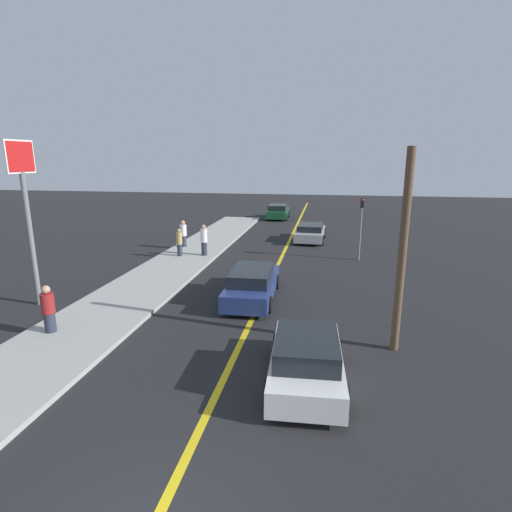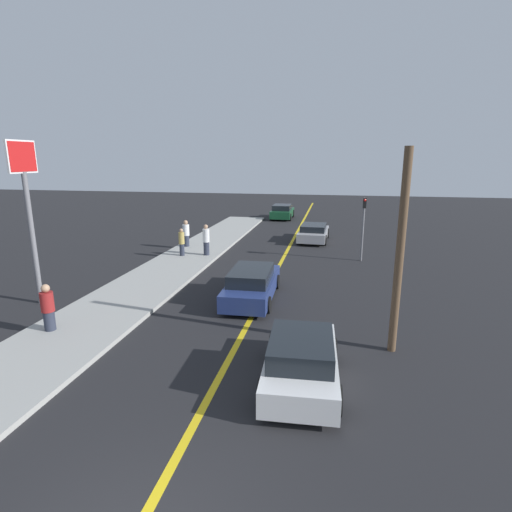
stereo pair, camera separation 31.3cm
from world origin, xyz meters
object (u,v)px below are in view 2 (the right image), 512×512
(pedestrian_far_standing, at_px, (206,240))
(traffic_light, at_px, (363,222))
(car_parked_left_lot, at_px, (282,212))
(roadside_sign, at_px, (26,191))
(car_ahead_center, at_px, (252,284))
(car_far_distant, at_px, (313,233))
(pedestrian_mid_group, at_px, (182,242))
(car_near_right_lane, at_px, (301,360))
(pedestrian_near_curb, at_px, (48,308))
(utility_pole, at_px, (400,254))
(pedestrian_by_sign, at_px, (186,233))

(pedestrian_far_standing, bearing_deg, traffic_light, 5.97)
(car_parked_left_lot, height_order, roadside_sign, roadside_sign)
(car_ahead_center, bearing_deg, car_far_distant, 80.01)
(car_far_distant, distance_m, pedestrian_mid_group, 9.66)
(car_near_right_lane, relative_size, traffic_light, 1.12)
(car_parked_left_lot, height_order, pedestrian_near_curb, pedestrian_near_curb)
(pedestrian_near_curb, bearing_deg, utility_pole, 5.21)
(car_ahead_center, relative_size, traffic_light, 1.33)
(car_ahead_center, bearing_deg, pedestrian_mid_group, 130.32)
(utility_pole, bearing_deg, roadside_sign, 173.44)
(pedestrian_mid_group, distance_m, utility_pole, 14.37)
(car_parked_left_lot, height_order, pedestrian_mid_group, pedestrian_mid_group)
(traffic_light, bearing_deg, car_ahead_center, -123.13)
(pedestrian_mid_group, height_order, utility_pole, utility_pole)
(pedestrian_by_sign, height_order, roadside_sign, roadside_sign)
(pedestrian_near_curb, xyz_separation_m, pedestrian_far_standing, (1.79, 11.03, 0.12))
(car_ahead_center, relative_size, pedestrian_mid_group, 2.99)
(pedestrian_by_sign, bearing_deg, traffic_light, -5.78)
(pedestrian_by_sign, bearing_deg, pedestrian_near_curb, -89.08)
(car_far_distant, height_order, pedestrian_by_sign, pedestrian_by_sign)
(pedestrian_by_sign, bearing_deg, utility_pole, -47.29)
(car_parked_left_lot, height_order, pedestrian_by_sign, pedestrian_by_sign)
(traffic_light, bearing_deg, pedestrian_by_sign, 174.22)
(car_far_distant, height_order, pedestrian_far_standing, pedestrian_far_standing)
(car_near_right_lane, bearing_deg, car_ahead_center, 110.09)
(pedestrian_near_curb, bearing_deg, roadside_sign, 133.55)
(car_near_right_lane, xyz_separation_m, car_far_distant, (-0.72, 18.42, -0.06))
(car_far_distant, bearing_deg, car_near_right_lane, -85.47)
(pedestrian_mid_group, bearing_deg, pedestrian_far_standing, 16.83)
(pedestrian_far_standing, distance_m, roadside_sign, 10.08)
(pedestrian_mid_group, distance_m, roadside_sign, 9.28)
(car_ahead_center, xyz_separation_m, pedestrian_by_sign, (-6.05, 8.42, 0.34))
(car_far_distant, relative_size, pedestrian_far_standing, 2.37)
(pedestrian_near_curb, xyz_separation_m, traffic_light, (10.62, 11.95, 1.29))
(roadside_sign, bearing_deg, pedestrian_by_sign, 78.24)
(pedestrian_near_curb, relative_size, traffic_light, 0.44)
(pedestrian_far_standing, bearing_deg, utility_pole, -47.72)
(pedestrian_by_sign, relative_size, traffic_light, 0.47)
(pedestrian_mid_group, xyz_separation_m, traffic_light, (10.18, 1.33, 1.27))
(car_ahead_center, distance_m, traffic_light, 8.89)
(pedestrian_near_curb, relative_size, pedestrian_mid_group, 0.99)
(car_far_distant, bearing_deg, pedestrian_near_curb, -111.89)
(pedestrian_near_curb, distance_m, roadside_sign, 4.97)
(car_near_right_lane, bearing_deg, car_parked_left_lot, 95.69)
(car_near_right_lane, bearing_deg, pedestrian_near_curb, 167.90)
(pedestrian_near_curb, height_order, traffic_light, traffic_light)
(pedestrian_near_curb, height_order, pedestrian_mid_group, pedestrian_mid_group)
(pedestrian_near_curb, bearing_deg, car_far_distant, 65.81)
(traffic_light, xyz_separation_m, utility_pole, (0.29, -10.96, 0.78))
(car_ahead_center, bearing_deg, roadside_sign, -167.37)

